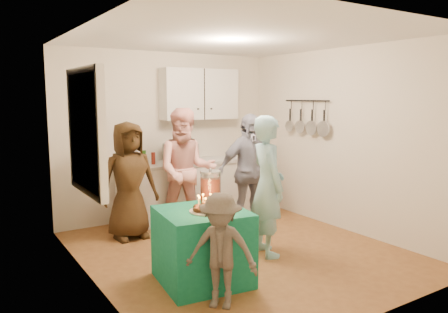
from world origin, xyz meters
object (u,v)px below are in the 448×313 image
punch_jar (211,188)px  woman_back_center (186,171)px  microwave (181,153)px  party_table (202,246)px  counter (189,191)px  woman_back_right (248,172)px  woman_back_left (129,180)px  man_birthday (268,186)px  child_near_left (221,251)px

punch_jar → woman_back_center: (0.44, 1.39, -0.05)m
microwave → party_table: size_ratio=0.58×
punch_jar → woman_back_center: size_ratio=0.19×
counter → woman_back_right: (0.46, -0.97, 0.41)m
woman_back_left → woman_back_center: woman_back_center is taller
man_birthday → child_near_left: 1.51m
microwave → punch_jar: 2.15m
punch_jar → microwave: bearing=71.4°
woman_back_center → microwave: bearing=94.0°
woman_back_right → woman_back_center: bearing=161.8°
counter → punch_jar: size_ratio=6.47×
punch_jar → child_near_left: bearing=-115.0°
microwave → counter: bearing=11.0°
party_table → woman_back_left: woman_back_left is taller
party_table → woman_back_right: woman_back_right is taller
counter → woman_back_left: (-1.16, -0.47, 0.36)m
punch_jar → woman_back_right: size_ratio=0.20×
counter → child_near_left: (-1.18, -2.81, 0.10)m
party_table → woman_back_center: woman_back_center is taller
woman_back_center → child_near_left: woman_back_center is taller
man_birthday → woman_back_center: size_ratio=0.96×
punch_jar → woman_back_right: 1.66m
punch_jar → child_near_left: punch_jar is taller
man_birthday → child_near_left: bearing=140.9°
counter → microwave: (-0.13, 0.00, 0.62)m
counter → punch_jar: punch_jar is taller
punch_jar → man_birthday: man_birthday is taller
counter → child_near_left: 3.05m
woman_back_center → woman_back_right: woman_back_center is taller
party_table → child_near_left: (-0.14, -0.57, 0.15)m
woman_back_left → woman_back_right: bearing=-18.5°
counter → woman_back_right: 1.15m
party_table → child_near_left: child_near_left is taller
woman_back_center → woman_back_right: (0.84, -0.32, -0.04)m
punch_jar → child_near_left: (-0.36, -0.77, -0.40)m
microwave → woman_back_right: bearing=-47.8°
party_table → counter: bearing=65.1°
microwave → man_birthday: man_birthday is taller
man_birthday → microwave: bearing=20.5°
child_near_left → woman_back_right: bearing=94.6°
counter → microwave: 0.63m
microwave → woman_back_left: (-1.03, -0.47, -0.25)m
microwave → woman_back_center: bearing=-100.0°
man_birthday → woman_back_left: 1.91m
woman_back_left → child_near_left: woman_back_left is taller
man_birthday → woman_back_left: (-1.19, 1.49, -0.05)m
child_near_left → woman_back_center: bearing=116.0°
man_birthday → woman_back_center: bearing=33.2°
punch_jar → man_birthday: bearing=5.0°
woman_back_center → child_near_left: 2.33m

